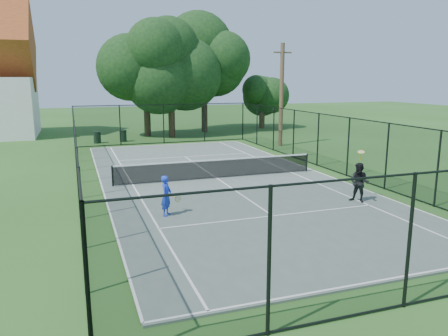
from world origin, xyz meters
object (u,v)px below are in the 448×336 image
object	(u,v)px
tennis_net	(217,168)
trash_bin_right	(123,136)
trash_bin_left	(97,137)
player_black	(359,183)
utility_pole	(281,95)
player_blue	(166,196)

from	to	relation	value
tennis_net	trash_bin_right	world-z (taller)	tennis_net
trash_bin_left	trash_bin_right	size ratio (longest dim) A/B	0.98
trash_bin_right	player_black	size ratio (longest dim) A/B	0.45
tennis_net	utility_pole	size ratio (longest dim) A/B	1.37
tennis_net	trash_bin_left	xyz separation A→B (m)	(-4.84, 14.77, -0.13)
tennis_net	player_black	xyz separation A→B (m)	(4.00, -5.86, 0.27)
player_blue	trash_bin_right	bearing A→B (deg)	87.99
trash_bin_right	tennis_net	bearing A→B (deg)	-79.23
tennis_net	trash_bin_left	size ratio (longest dim) A/B	11.33
utility_pole	player_black	xyz separation A→B (m)	(-3.91, -14.86, -2.90)
utility_pole	player_black	distance (m)	15.64
trash_bin_right	player_blue	world-z (taller)	player_blue
trash_bin_left	trash_bin_right	world-z (taller)	trash_bin_right
trash_bin_right	player_blue	bearing A→B (deg)	-92.01
utility_pole	player_blue	world-z (taller)	utility_pole
player_blue	player_black	bearing A→B (deg)	-5.96
tennis_net	utility_pole	distance (m)	12.40
trash_bin_left	utility_pole	bearing A→B (deg)	-24.34
trash_bin_right	utility_pole	size ratio (longest dim) A/B	0.12
tennis_net	trash_bin_right	size ratio (longest dim) A/B	11.12
tennis_net	player_black	bearing A→B (deg)	-55.70
player_blue	player_black	size ratio (longest dim) A/B	0.72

